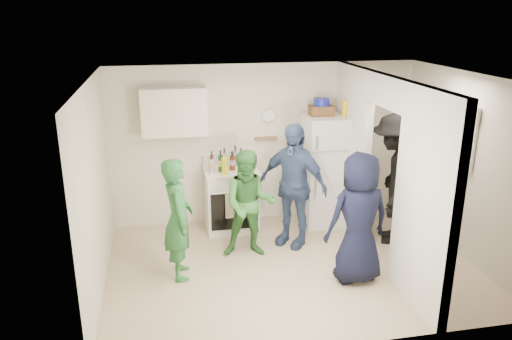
{
  "coord_description": "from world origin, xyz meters",
  "views": [
    {
      "loc": [
        -1.6,
        -5.74,
        3.29
      ],
      "look_at": [
        -0.4,
        0.4,
        1.25
      ],
      "focal_mm": 35.0,
      "sensor_mm": 36.0,
      "label": 1
    }
  ],
  "objects_px": {
    "fridge": "(326,170)",
    "person_denim": "(293,185)",
    "blue_bowl": "(322,102)",
    "person_navy": "(359,218)",
    "yellow_cup_stack_top": "(345,108)",
    "person_nook": "(393,179)",
    "person_green_left": "(178,219)",
    "person_green_center": "(250,204)",
    "stove": "(231,199)",
    "wicker_basket": "(321,110)"
  },
  "relations": [
    {
      "from": "fridge",
      "to": "person_denim",
      "type": "height_order",
      "value": "person_denim"
    },
    {
      "from": "blue_bowl",
      "to": "person_navy",
      "type": "height_order",
      "value": "blue_bowl"
    },
    {
      "from": "yellow_cup_stack_top",
      "to": "person_denim",
      "type": "distance_m",
      "value": 1.46
    },
    {
      "from": "yellow_cup_stack_top",
      "to": "person_nook",
      "type": "relative_size",
      "value": 0.13
    },
    {
      "from": "person_green_left",
      "to": "person_navy",
      "type": "relative_size",
      "value": 0.94
    },
    {
      "from": "person_green_center",
      "to": "person_nook",
      "type": "bearing_deg",
      "value": 10.48
    },
    {
      "from": "person_green_center",
      "to": "person_green_left",
      "type": "bearing_deg",
      "value": -149.32
    },
    {
      "from": "person_denim",
      "to": "fridge",
      "type": "bearing_deg",
      "value": 86.73
    },
    {
      "from": "fridge",
      "to": "yellow_cup_stack_top",
      "type": "relative_size",
      "value": 6.94
    },
    {
      "from": "stove",
      "to": "person_green_center",
      "type": "bearing_deg",
      "value": -82.65
    },
    {
      "from": "wicker_basket",
      "to": "yellow_cup_stack_top",
      "type": "bearing_deg",
      "value": -25.11
    },
    {
      "from": "person_denim",
      "to": "person_nook",
      "type": "relative_size",
      "value": 0.94
    },
    {
      "from": "wicker_basket",
      "to": "person_green_left",
      "type": "relative_size",
      "value": 0.22
    },
    {
      "from": "blue_bowl",
      "to": "person_green_left",
      "type": "distance_m",
      "value": 2.87
    },
    {
      "from": "fridge",
      "to": "blue_bowl",
      "type": "relative_size",
      "value": 7.23
    },
    {
      "from": "person_green_center",
      "to": "person_denim",
      "type": "height_order",
      "value": "person_denim"
    },
    {
      "from": "wicker_basket",
      "to": "person_green_center",
      "type": "relative_size",
      "value": 0.23
    },
    {
      "from": "fridge",
      "to": "person_navy",
      "type": "relative_size",
      "value": 1.04
    },
    {
      "from": "stove",
      "to": "yellow_cup_stack_top",
      "type": "distance_m",
      "value": 2.21
    },
    {
      "from": "blue_bowl",
      "to": "person_denim",
      "type": "distance_m",
      "value": 1.41
    },
    {
      "from": "blue_bowl",
      "to": "person_green_center",
      "type": "bearing_deg",
      "value": -143.55
    },
    {
      "from": "blue_bowl",
      "to": "person_navy",
      "type": "distance_m",
      "value": 2.16
    },
    {
      "from": "stove",
      "to": "wicker_basket",
      "type": "xyz_separation_m",
      "value": [
        1.4,
        0.02,
        1.33
      ]
    },
    {
      "from": "fridge",
      "to": "wicker_basket",
      "type": "xyz_separation_m",
      "value": [
        -0.1,
        0.05,
        0.94
      ]
    },
    {
      "from": "blue_bowl",
      "to": "person_nook",
      "type": "height_order",
      "value": "blue_bowl"
    },
    {
      "from": "yellow_cup_stack_top",
      "to": "person_green_left",
      "type": "xyz_separation_m",
      "value": [
        -2.58,
        -1.19,
        -1.07
      ]
    },
    {
      "from": "blue_bowl",
      "to": "person_navy",
      "type": "xyz_separation_m",
      "value": [
        -0.09,
        -1.86,
        -1.11
      ]
    },
    {
      "from": "stove",
      "to": "wicker_basket",
      "type": "relative_size",
      "value": 2.76
    },
    {
      "from": "wicker_basket",
      "to": "person_green_left",
      "type": "bearing_deg",
      "value": -149.29
    },
    {
      "from": "wicker_basket",
      "to": "person_denim",
      "type": "relative_size",
      "value": 0.19
    },
    {
      "from": "person_green_center",
      "to": "person_nook",
      "type": "distance_m",
      "value": 2.12
    },
    {
      "from": "blue_bowl",
      "to": "person_nook",
      "type": "relative_size",
      "value": 0.13
    },
    {
      "from": "wicker_basket",
      "to": "person_green_center",
      "type": "distance_m",
      "value": 1.91
    },
    {
      "from": "stove",
      "to": "yellow_cup_stack_top",
      "type": "xyz_separation_m",
      "value": [
        1.72,
        -0.13,
        1.38
      ]
    },
    {
      "from": "blue_bowl",
      "to": "yellow_cup_stack_top",
      "type": "distance_m",
      "value": 0.36
    },
    {
      "from": "person_green_left",
      "to": "person_denim",
      "type": "xyz_separation_m",
      "value": [
        1.64,
        0.62,
        0.11
      ]
    },
    {
      "from": "person_navy",
      "to": "fridge",
      "type": "bearing_deg",
      "value": -102.28
    },
    {
      "from": "fridge",
      "to": "person_green_left",
      "type": "bearing_deg",
      "value": -151.29
    },
    {
      "from": "person_denim",
      "to": "person_nook",
      "type": "bearing_deg",
      "value": 37.44
    },
    {
      "from": "blue_bowl",
      "to": "person_denim",
      "type": "bearing_deg",
      "value": -130.81
    },
    {
      "from": "fridge",
      "to": "person_green_center",
      "type": "height_order",
      "value": "fridge"
    },
    {
      "from": "fridge",
      "to": "person_green_center",
      "type": "distance_m",
      "value": 1.65
    },
    {
      "from": "person_green_center",
      "to": "person_navy",
      "type": "relative_size",
      "value": 0.9
    },
    {
      "from": "blue_bowl",
      "to": "person_nook",
      "type": "bearing_deg",
      "value": -46.74
    },
    {
      "from": "person_denim",
      "to": "person_green_left",
      "type": "bearing_deg",
      "value": -115.25
    },
    {
      "from": "yellow_cup_stack_top",
      "to": "person_navy",
      "type": "bearing_deg",
      "value": -103.47
    },
    {
      "from": "yellow_cup_stack_top",
      "to": "person_denim",
      "type": "height_order",
      "value": "yellow_cup_stack_top"
    },
    {
      "from": "person_green_center",
      "to": "wicker_basket",
      "type": "bearing_deg",
      "value": 45.12
    },
    {
      "from": "blue_bowl",
      "to": "wicker_basket",
      "type": "bearing_deg",
      "value": 0.0
    },
    {
      "from": "blue_bowl",
      "to": "person_denim",
      "type": "xyz_separation_m",
      "value": [
        -0.62,
        -0.72,
        -1.04
      ]
    }
  ]
}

